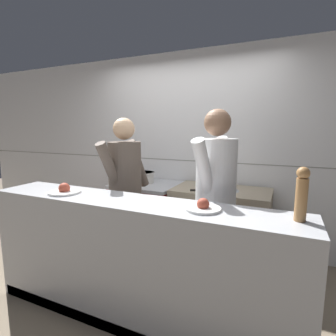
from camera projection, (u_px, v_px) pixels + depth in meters
name	position (u px, v px, depth m)	size (l,w,h in m)	color
ground_plane	(133.00, 297.00, 2.50)	(14.00, 14.00, 0.00)	#7F705B
wall_back_tiled	(187.00, 150.00, 3.62)	(8.00, 0.06, 2.60)	white
oven_range	(147.00, 214.00, 3.56)	(0.83, 0.71, 0.86)	maroon
prep_counter	(220.00, 225.00, 3.15)	(1.12, 0.65, 0.88)	gray
pass_counter	(133.00, 262.00, 2.14)	(2.64, 0.45, 1.03)	#B7BABF
stock_pot	(143.00, 177.00, 3.53)	(0.30, 0.30, 0.14)	beige
mixing_bowl_steel	(228.00, 187.00, 3.00)	(0.25, 0.25, 0.10)	#B7BABF
chefs_knife	(203.00, 190.00, 3.00)	(0.33, 0.19, 0.02)	#B7BABF
plated_dish_main	(64.00, 191.00, 2.30)	(0.28, 0.28, 0.10)	white
plated_dish_appetiser	(203.00, 207.00, 1.83)	(0.25, 0.25, 0.09)	white
pepper_mill	(302.00, 193.00, 1.59)	(0.08, 0.08, 0.34)	#AD7A47
chef_head_cook	(125.00, 190.00, 2.79)	(0.40, 0.74, 1.70)	black
chef_sous	(215.00, 198.00, 2.34)	(0.43, 0.77, 1.76)	black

